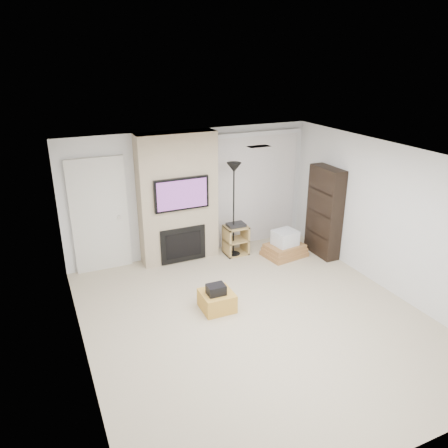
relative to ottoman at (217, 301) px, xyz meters
name	(u,v)px	position (x,y,z in m)	size (l,w,h in m)	color
floor	(256,319)	(0.43, -0.52, -0.15)	(5.00, 5.50, 0.00)	#C5B596
ceiling	(261,160)	(0.43, -0.52, 2.35)	(5.00, 5.50, 0.00)	white
wall_back	(192,193)	(0.43, 2.23, 1.10)	(5.00, 2.50, 0.00)	silver
wall_front	(405,359)	(0.43, -3.27, 1.10)	(5.00, 2.50, 0.00)	silver
wall_left	(77,280)	(-2.07, -0.52, 1.10)	(5.50, 2.50, 0.00)	silver
wall_right	(391,220)	(2.93, -0.52, 1.10)	(5.50, 2.50, 0.00)	silver
hvac_vent	(259,146)	(0.83, 0.28, 2.35)	(0.35, 0.18, 0.01)	silver
ottoman	(217,301)	(0.00, 0.00, 0.00)	(0.50, 0.50, 0.30)	gold
black_bag	(216,290)	(-0.03, -0.04, 0.23)	(0.28, 0.22, 0.16)	black
fireplace_wall	(178,199)	(0.08, 2.02, 1.09)	(1.50, 0.47, 2.50)	tan
entry_door	(100,216)	(-1.37, 2.19, 0.90)	(1.02, 0.11, 2.14)	silver
vertical_blinds	(256,184)	(1.83, 2.18, 1.12)	(1.98, 0.10, 2.37)	silver
floor_lamp	(234,184)	(1.10, 1.71, 1.35)	(0.28, 0.28, 1.91)	black
av_stand	(236,238)	(1.18, 1.75, 0.20)	(0.45, 0.38, 0.66)	tan
box_stack	(285,246)	(2.03, 1.25, 0.05)	(0.88, 0.71, 0.54)	#A4703E
bookshelf	(325,212)	(2.77, 1.03, 0.75)	(0.30, 0.80, 1.80)	black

